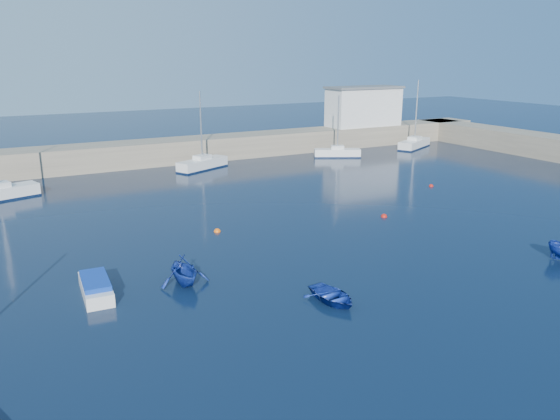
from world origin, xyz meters
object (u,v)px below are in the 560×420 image
sailboat_6 (202,164)px  dinghy_left (184,270)px  sailboat_8 (414,143)px  motorboat_1 (96,287)px  dinghy_center (332,296)px  harbor_office (364,107)px  sailboat_7 (337,153)px

sailboat_6 → dinghy_left: 30.97m
sailboat_8 → dinghy_left: sailboat_8 is taller
motorboat_1 → dinghy_center: bearing=-29.0°
sailboat_6 → harbor_office: bearing=-103.9°
sailboat_6 → dinghy_center: bearing=143.9°
harbor_office → motorboat_1: bearing=-141.1°
sailboat_6 → sailboat_7: 16.96m
sailboat_7 → harbor_office: bearing=-26.1°
sailboat_6 → dinghy_left: size_ratio=2.74×
motorboat_1 → dinghy_left: size_ratio=1.28×
sailboat_8 → sailboat_7: bearing=66.4°
harbor_office → sailboat_7: harbor_office is taller
harbor_office → dinghy_center: size_ratio=3.33×
sailboat_6 → motorboat_1: sailboat_6 is taller
sailboat_6 → sailboat_7: bearing=-118.8°
sailboat_8 → dinghy_center: bearing=106.5°
dinghy_center → sailboat_6: bearing=75.1°
motorboat_1 → sailboat_7: bearing=42.5°
sailboat_8 → dinghy_left: bearing=97.3°
sailboat_7 → sailboat_6: bearing=114.4°
dinghy_left → harbor_office: bearing=42.5°
motorboat_1 → dinghy_left: dinghy_left is taller
harbor_office → motorboat_1: 53.47m
harbor_office → dinghy_center: 50.86m
sailboat_7 → motorboat_1: (-33.10, -27.13, -0.12)m
sailboat_7 → dinghy_left: sailboat_7 is taller
dinghy_left → sailboat_8: bearing=34.5°
sailboat_7 → motorboat_1: 42.79m
dinghy_left → sailboat_6: bearing=67.5°
sailboat_6 → motorboat_1: size_ratio=2.13×
sailboat_8 → motorboat_1: (-45.97, -27.96, -0.17)m
sailboat_8 → dinghy_center: (-35.76, -34.37, -0.30)m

